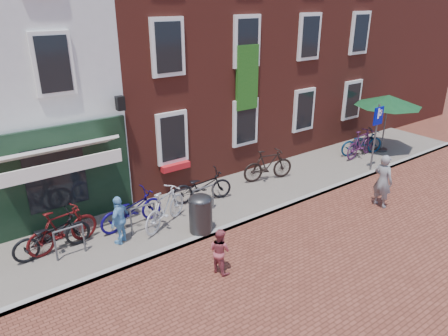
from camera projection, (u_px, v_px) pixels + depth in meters
ground at (213, 236)px, 11.59m from camera, size 80.00×80.00×0.00m
sidewalk at (212, 205)px, 13.24m from camera, size 24.00×3.00×0.10m
building_brick_mid at (150, 30)px, 16.01m from camera, size 6.00×8.00×10.00m
building_brick_right at (267, 24)px, 19.29m from camera, size 6.00×8.00×10.00m
filler_right at (355, 30)px, 23.03m from camera, size 7.00×8.00×9.00m
litter_bin at (201, 211)px, 11.44m from camera, size 0.64×0.64×1.18m
parking_sign at (377, 127)px, 15.17m from camera, size 0.50×0.08×2.52m
parasol at (389, 98)px, 16.95m from camera, size 2.70×2.70×2.49m
woman at (383, 181)px, 12.98m from camera, size 0.42×0.64×1.72m
boy at (220, 251)px, 9.90m from camera, size 0.55×0.65×1.16m
cafe_person at (120, 220)px, 10.89m from camera, size 0.82×0.74×1.35m
bicycle_0 at (52, 235)px, 10.49m from camera, size 1.99×0.79×1.03m
bicycle_1 at (62, 229)px, 10.67m from camera, size 1.95×0.82×1.14m
bicycle_2 at (132, 210)px, 11.75m from camera, size 2.01×0.88×1.03m
bicycle_3 at (165, 208)px, 11.74m from camera, size 1.93×1.34×1.14m
bicycle_4 at (202, 186)px, 13.21m from camera, size 2.06×1.19×1.03m
bicycle_5 at (268, 165)px, 14.72m from camera, size 1.97×1.00×1.14m
bicycle_6 at (362, 143)px, 17.17m from camera, size 2.06×1.20×1.03m
bicycle_7 at (361, 143)px, 16.90m from camera, size 1.93×0.69×1.14m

